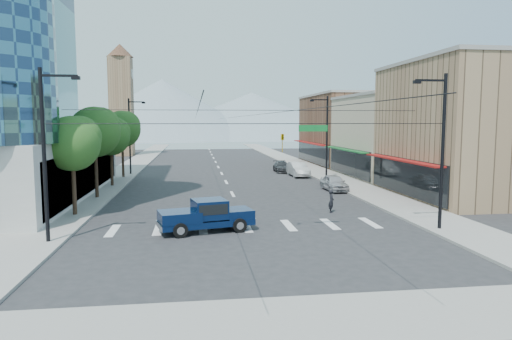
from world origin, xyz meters
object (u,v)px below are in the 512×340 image
object	(u,v)px
parked_car_near	(334,183)
parked_car_far	(282,167)
pedestrian	(331,201)
parked_car_mid	(298,169)
pickup_truck	(206,215)

from	to	relation	value
parked_car_near	parked_car_far	xyz separation A→B (m)	(-1.80, 15.90, -0.07)
parked_car_near	parked_car_far	world-z (taller)	parked_car_near
pedestrian	parked_car_mid	world-z (taller)	parked_car_mid
pickup_truck	parked_car_near	bearing A→B (deg)	36.24
parked_car_near	parked_car_mid	xyz separation A→B (m)	(-0.81, 11.22, 0.09)
pedestrian	parked_car_near	size ratio (longest dim) A/B	0.37
pickup_truck	pedestrian	world-z (taller)	pickup_truck
parked_car_far	pickup_truck	bearing A→B (deg)	-107.22
pickup_truck	parked_car_mid	world-z (taller)	pickup_truck
pickup_truck	parked_car_mid	bearing A→B (deg)	52.83
parked_car_near	parked_car_far	size ratio (longest dim) A/B	0.94
pedestrian	parked_car_mid	size ratio (longest dim) A/B	0.32
pickup_truck	parked_car_mid	size ratio (longest dim) A/B	1.15
pickup_truck	parked_car_far	size ratio (longest dim) A/B	1.26
parked_car_mid	pedestrian	bearing A→B (deg)	-98.33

